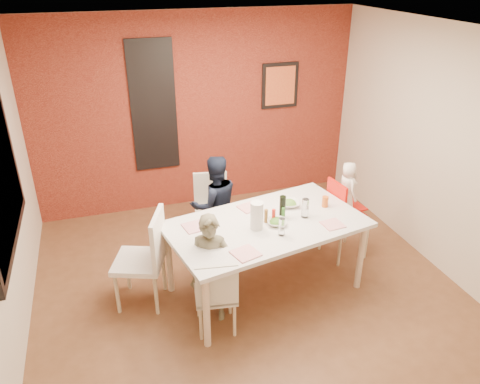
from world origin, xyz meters
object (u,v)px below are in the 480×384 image
object	(u,v)px
wine_bottle	(282,207)
chair_far	(211,205)
high_chair	(343,211)
toddler	(347,188)
child_far	(215,205)
child_near	(211,269)
paper_towel_roll	(257,216)
dining_table	(266,229)
chair_left	(147,255)
chair_near	(216,292)

from	to	relation	value
wine_bottle	chair_far	bearing A→B (deg)	113.78
high_chair	toddler	xyz separation A→B (m)	(0.03, 0.01, 0.30)
child_far	wine_bottle	xyz separation A→B (m)	(0.50, -0.86, 0.33)
toddler	child_far	bearing A→B (deg)	71.06
chair_far	child_near	bearing A→B (deg)	-95.14
wine_bottle	paper_towel_roll	distance (m)	0.35
wine_bottle	child_near	bearing A→B (deg)	-160.56
dining_table	child_far	distance (m)	0.97
child_near	chair_left	bearing A→B (deg)	164.10
child_near	toddler	world-z (taller)	toddler
child_far	chair_near	bearing A→B (deg)	71.49
high_chair	chair_left	bearing A→B (deg)	86.69
dining_table	wine_bottle	xyz separation A→B (m)	(0.19, 0.05, 0.20)
chair_near	child_near	size ratio (longest dim) A/B	0.73
dining_table	child_near	size ratio (longest dim) A/B	1.89
chair_near	child_near	xyz separation A→B (m)	(0.01, 0.23, 0.10)
high_chair	toddler	distance (m)	0.30
wine_bottle	high_chair	bearing A→B (deg)	18.31
chair_far	child_far	xyz separation A→B (m)	(-0.01, -0.24, 0.12)
child_near	wine_bottle	xyz separation A→B (m)	(0.85, 0.30, 0.38)
dining_table	chair_near	distance (m)	0.88
chair_left	toddler	world-z (taller)	toddler
child_near	paper_towel_roll	world-z (taller)	child_near
dining_table	chair_near	bearing A→B (deg)	-144.21
chair_left	child_far	xyz separation A→B (m)	(0.91, 0.75, 0.04)
chair_far	child_far	world-z (taller)	child_far
chair_far	wine_bottle	distance (m)	1.29
high_chair	child_near	bearing A→B (deg)	101.01
chair_left	wine_bottle	size ratio (longest dim) A/B	4.19
wine_bottle	paper_towel_roll	xyz separation A→B (m)	(-0.33, -0.13, 0.02)
chair_left	chair_far	bearing A→B (deg)	157.49
child_far	wine_bottle	bearing A→B (deg)	116.13
chair_left	child_far	size ratio (longest dim) A/B	0.84
toddler	paper_towel_roll	bearing A→B (deg)	111.34
chair_far	high_chair	bearing A→B (deg)	-20.55
high_chair	wine_bottle	bearing A→B (deg)	100.46
child_near	paper_towel_roll	distance (m)	0.69
child_near	paper_towel_roll	bearing A→B (deg)	39.47
high_chair	chair_far	bearing A→B (deg)	52.11
chair_left	child_far	bearing A→B (deg)	149.99
chair_far	chair_left	size ratio (longest dim) A/B	0.86
paper_towel_roll	chair_left	bearing A→B (deg)	167.42
chair_left	wine_bottle	distance (m)	1.46
dining_table	high_chair	world-z (taller)	high_chair
chair_near	chair_left	size ratio (longest dim) A/B	0.81
chair_near	chair_left	xyz separation A→B (m)	(-0.54, 0.65, 0.11)
child_far	toddler	bearing A→B (deg)	154.77
chair_far	wine_bottle	bearing A→B (deg)	-56.73
dining_table	child_far	world-z (taller)	child_far
chair_near	dining_table	bearing A→B (deg)	-135.38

